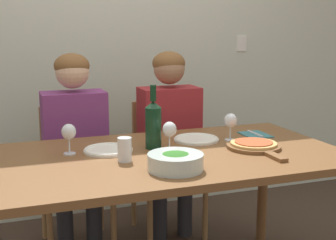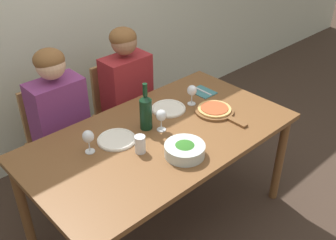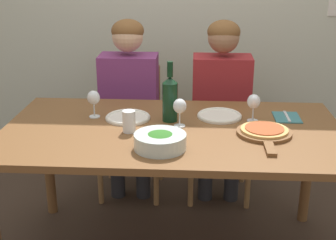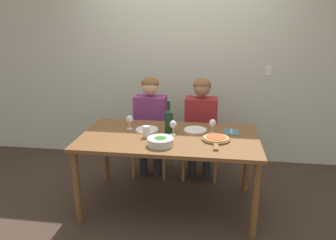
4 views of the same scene
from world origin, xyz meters
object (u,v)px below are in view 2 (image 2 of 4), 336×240
at_px(chair_right, 122,110).
at_px(wine_bottle, 146,111).
at_px(dinner_plate_right, 168,108).
at_px(wine_glass_centre, 161,116).
at_px(person_man, 128,87).
at_px(wine_glass_left, 88,137).
at_px(broccoli_bowl, 185,150).
at_px(fork_on_napkin, 203,92).
at_px(dinner_plate_left, 117,139).
at_px(chair_left, 58,138).
at_px(person_woman, 60,114).
at_px(water_tumbler, 140,144).
at_px(pizza_on_board, 215,110).
at_px(wine_glass_right, 192,91).

bearing_deg(chair_right, wine_bottle, -113.70).
height_order(dinner_plate_right, wine_glass_centre, wine_glass_centre).
xyz_separation_m(chair_right, dinner_plate_right, (-0.04, -0.62, 0.30)).
relative_size(chair_right, person_man, 0.72).
bearing_deg(wine_glass_left, broccoli_bowl, -46.11).
xyz_separation_m(person_man, fork_on_napkin, (0.33, -0.51, 0.04)).
bearing_deg(dinner_plate_left, fork_on_napkin, 4.41).
bearing_deg(chair_left, chair_right, 0.00).
height_order(chair_left, wine_glass_centre, wine_glass_centre).
height_order(chair_left, fork_on_napkin, chair_left).
xyz_separation_m(person_woman, dinner_plate_right, (0.58, -0.51, 0.04)).
distance_m(chair_right, dinner_plate_left, 0.92).
height_order(broccoli_bowl, water_tumbler, water_tumbler).
distance_m(broccoli_bowl, dinner_plate_left, 0.45).
xyz_separation_m(broccoli_bowl, wine_glass_left, (-0.40, 0.41, 0.07)).
bearing_deg(fork_on_napkin, chair_right, 118.54).
xyz_separation_m(dinner_plate_right, fork_on_napkin, (0.37, 0.01, -0.01)).
bearing_deg(person_woman, wine_glass_centre, -61.72).
height_order(pizza_on_board, wine_glass_centre, wine_glass_centre).
distance_m(wine_bottle, dinner_plate_left, 0.26).
relative_size(dinner_plate_left, wine_glass_left, 1.62).
bearing_deg(wine_glass_right, chair_left, 137.88).
bearing_deg(person_woman, wine_glass_right, -37.31).
height_order(wine_glass_right, water_tumbler, wine_glass_right).
xyz_separation_m(person_woman, wine_glass_right, (0.75, -0.57, 0.14)).
xyz_separation_m(dinner_plate_right, wine_glass_right, (0.17, -0.06, 0.10)).
height_order(person_woman, dinner_plate_right, person_woman).
xyz_separation_m(pizza_on_board, wine_glass_left, (-0.90, 0.21, 0.09)).
bearing_deg(dinner_plate_left, pizza_on_board, -15.31).
bearing_deg(broccoli_bowl, wine_glass_right, 40.24).
bearing_deg(chair_right, wine_glass_centre, -107.72).
height_order(broccoli_bowl, dinner_plate_left, broccoli_bowl).
distance_m(chair_right, fork_on_napkin, 0.76).
xyz_separation_m(person_woman, fork_on_napkin, (0.95, -0.51, 0.04)).
relative_size(chair_right, water_tumbler, 7.91).
height_order(dinner_plate_right, fork_on_napkin, dinner_plate_right).
bearing_deg(dinner_plate_right, wine_bottle, -164.54).
xyz_separation_m(chair_left, dinner_plate_right, (0.58, -0.62, 0.30)).
height_order(chair_left, dinner_plate_right, chair_left).
xyz_separation_m(dinner_plate_left, fork_on_napkin, (0.87, 0.07, -0.01)).
distance_m(dinner_plate_right, water_tumbler, 0.53).
bearing_deg(dinner_plate_right, water_tumbler, -151.65).
xyz_separation_m(wine_glass_right, water_tumbler, (-0.64, -0.19, -0.05)).
relative_size(broccoli_bowl, wine_glass_left, 1.61).
bearing_deg(dinner_plate_left, wine_bottle, -3.87).
relative_size(dinner_plate_left, wine_glass_right, 1.62).
distance_m(chair_right, broccoli_bowl, 1.17).
distance_m(person_woman, wine_glass_right, 0.96).
bearing_deg(chair_right, pizza_on_board, -78.59).
bearing_deg(dinner_plate_left, wine_glass_centre, -19.60).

